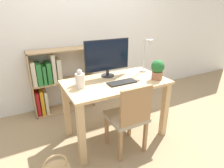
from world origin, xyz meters
TOP-DOWN VIEW (x-y plane):
  - ground_plane at (0.00, 0.00)m, footprint 10.00×10.00m
  - wall_back at (0.00, 1.16)m, footprint 8.00×0.05m
  - desk at (0.00, 0.00)m, footprint 1.20×0.68m
  - monitor at (-0.01, 0.20)m, footprint 0.58×0.16m
  - keyboard at (0.03, -0.09)m, footprint 0.33×0.13m
  - vase at (-0.43, 0.01)m, footprint 0.10×0.10m
  - desk_lamp at (0.50, 0.09)m, footprint 0.10×0.19m
  - potted_plant at (0.46, -0.18)m, footprint 0.16×0.16m
  - chair at (-0.02, -0.33)m, footprint 0.40×0.40m
  - bookshelf at (-0.58, 0.98)m, footprint 0.93×0.28m

SIDE VIEW (x-z plane):
  - ground_plane at x=0.00m, z-range 0.00..0.00m
  - chair at x=-0.02m, z-range 0.04..0.88m
  - bookshelf at x=-0.58m, z-range 0.02..1.01m
  - desk at x=0.00m, z-range 0.22..0.97m
  - keyboard at x=0.03m, z-range 0.75..0.76m
  - vase at x=-0.43m, z-range 0.73..0.94m
  - potted_plant at x=0.46m, z-range 0.76..0.99m
  - monitor at x=-0.01m, z-range 0.78..1.23m
  - desk_lamp at x=0.50m, z-range 0.80..1.23m
  - wall_back at x=0.00m, z-range 0.00..2.60m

